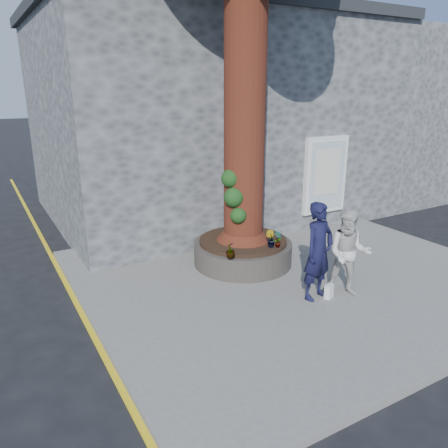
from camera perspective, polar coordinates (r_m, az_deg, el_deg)
ground at (r=8.60m, az=5.07°, el=-11.29°), size 120.00×120.00×0.00m
pavement at (r=10.10m, az=8.88°, el=-6.47°), size 9.00×8.00×0.12m
yellow_line at (r=8.35m, az=-17.14°, el=-12.99°), size 0.10×30.00×0.01m
stone_shop at (r=15.03m, az=-2.61°, el=13.81°), size 10.30×8.30×6.30m
neighbour_shop at (r=20.01m, az=18.79°, el=13.41°), size 6.00×8.00×6.00m
planter at (r=10.33m, az=2.47°, el=-3.58°), size 2.30×2.30×0.60m
man at (r=8.62m, az=12.24°, el=-3.52°), size 0.78×0.59×1.95m
woman at (r=8.92m, az=15.94°, el=-3.71°), size 1.08×1.08×1.77m
shopping_bag at (r=8.98m, az=13.55°, el=-8.54°), size 0.23×0.19×0.28m
plant_a at (r=9.71m, az=7.05°, el=-1.99°), size 0.23×0.19×0.38m
plant_b at (r=9.71m, az=6.09°, el=-1.94°), size 0.27×0.27×0.38m
plant_c at (r=9.07m, az=0.82°, el=-3.42°), size 0.23×0.23×0.34m
plant_d at (r=11.30m, az=3.85°, el=0.74°), size 0.27×0.30×0.31m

